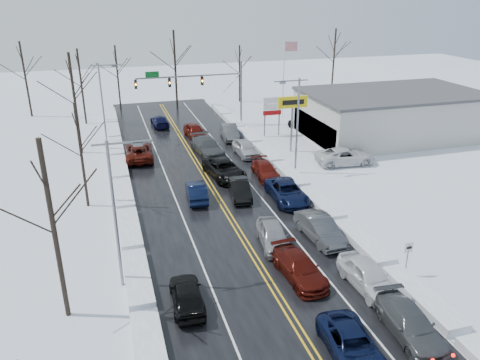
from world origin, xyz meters
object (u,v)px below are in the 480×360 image
object	(u,v)px
traffic_signal_mast	(202,84)
tires_plus_sign	(293,106)
dealership_building	(391,114)
flagpole	(285,73)
oncoming_car_0	(197,199)

from	to	relation	value
traffic_signal_mast	tires_plus_sign	world-z (taller)	traffic_signal_mast
tires_plus_sign	dealership_building	size ratio (longest dim) A/B	0.29
traffic_signal_mast	dealership_building	world-z (taller)	traffic_signal_mast
flagpole	dealership_building	distance (m)	15.24
traffic_signal_mast	dealership_building	xyz separation A→B (m)	(20.53, -9.99, -2.82)
dealership_building	oncoming_car_0	xyz separation A→B (m)	(-25.77, -11.31, -2.66)
tires_plus_sign	flagpole	xyz separation A→B (m)	(4.67, 14.01, 0.93)
tires_plus_sign	dealership_building	distance (m)	13.82
flagpole	dealership_building	size ratio (longest dim) A/B	0.49
traffic_signal_mast	flagpole	distance (m)	11.90
traffic_signal_mast	oncoming_car_0	bearing A→B (deg)	-103.81
oncoming_car_0	dealership_building	bearing A→B (deg)	-151.09
dealership_building	oncoming_car_0	size ratio (longest dim) A/B	4.60
dealership_building	oncoming_car_0	distance (m)	28.27
dealership_building	oncoming_car_0	world-z (taller)	dealership_building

